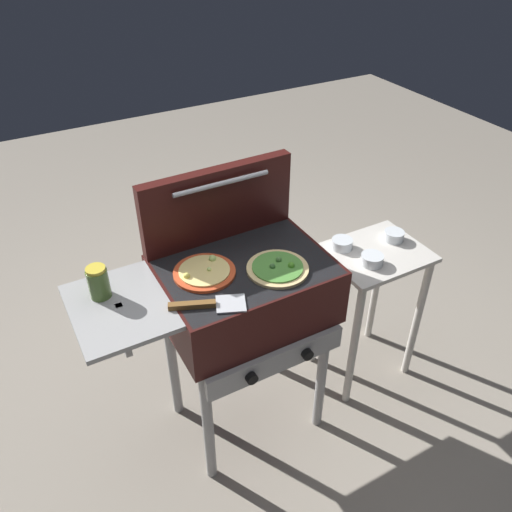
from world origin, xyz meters
The scene contains 11 objects.
ground_plane centered at (0.00, 0.00, 0.00)m, with size 8.00×8.00×0.00m, color gray.
grill centered at (-0.01, 0.00, 0.76)m, with size 0.96×0.53×0.90m.
grill_lid_open centered at (0.00, 0.21, 1.05)m, with size 0.63×0.08×0.30m.
pizza_cheese centered at (-0.15, 0.02, 0.91)m, with size 0.23×0.23×0.04m.
pizza_veggie centered at (0.09, -0.09, 0.91)m, with size 0.23×0.23×0.03m.
sauce_jar centered at (-0.52, 0.08, 0.96)m, with size 0.07×0.07×0.12m.
spatula centered at (-0.22, -0.15, 0.91)m, with size 0.26×0.15×0.02m.
prep_table centered at (0.66, 0.00, 0.52)m, with size 0.44×0.36×0.73m.
topping_bowl_near centered at (0.58, -0.06, 0.75)m, with size 0.10×0.10×0.04m.
topping_bowl_far centered at (0.79, 0.04, 0.75)m, with size 0.09×0.09×0.04m.
topping_bowl_middle centered at (0.54, 0.10, 0.75)m, with size 0.09×0.09×0.04m.
Camera 1 is at (-0.71, -1.37, 2.05)m, focal length 36.14 mm.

